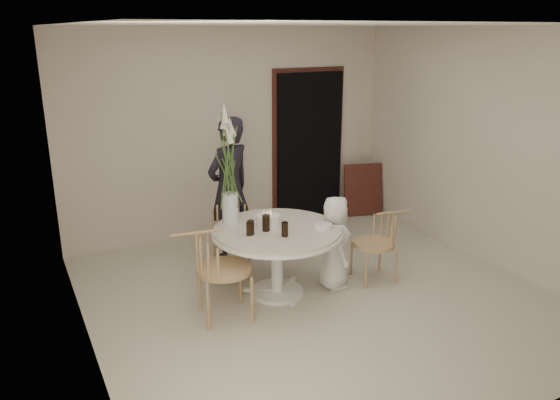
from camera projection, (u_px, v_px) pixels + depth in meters
name	position (u px, v px, depth m)	size (l,w,h in m)	color
ground	(318.00, 296.00, 5.69)	(4.50, 4.50, 0.00)	beige
room_shell	(321.00, 143.00, 5.21)	(4.50, 4.50, 4.50)	white
doorway	(309.00, 148.00, 7.74)	(1.00, 0.10, 2.10)	black
door_trim	(308.00, 143.00, 7.75)	(1.12, 0.03, 2.22)	#4F221B
table	(277.00, 239.00, 5.57)	(1.33, 1.33, 0.73)	white
picture_frame	(363.00, 190.00, 8.08)	(0.58, 0.04, 0.77)	#4F221B
chair_far	(231.00, 225.00, 6.19)	(0.58, 0.60, 0.83)	tan
chair_right	(384.00, 236.00, 5.96)	(0.51, 0.48, 0.78)	tan
chair_left	(211.00, 261.00, 5.09)	(0.59, 0.55, 0.91)	tan
girl	(229.00, 189.00, 6.42)	(0.63, 0.41, 1.72)	black
boy	(335.00, 243.00, 5.76)	(0.50, 0.32, 1.02)	white
birthday_cake	(268.00, 220.00, 5.59)	(0.24, 0.24, 0.17)	white
cola_tumbler_a	(251.00, 227.00, 5.35)	(0.07, 0.07, 0.15)	black
cola_tumbler_b	(285.00, 229.00, 5.30)	(0.07, 0.07, 0.14)	black
cola_tumbler_c	(249.00, 229.00, 5.33)	(0.06, 0.06, 0.14)	black
cola_tumbler_d	(266.00, 223.00, 5.44)	(0.08, 0.08, 0.17)	black
plate_stack	(323.00, 226.00, 5.53)	(0.19, 0.19, 0.05)	white
flower_vase	(229.00, 171.00, 5.54)	(0.17, 0.17, 1.25)	silver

